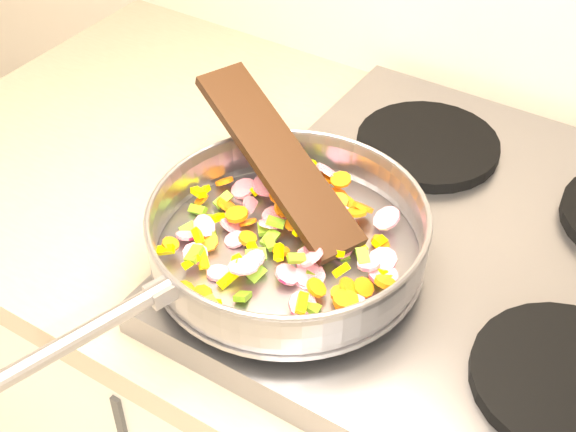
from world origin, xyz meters
The scene contains 7 objects.
cooktop centered at (-0.70, 1.67, 0.92)m, with size 0.60×0.60×0.04m, color #939399.
grate_fl centered at (-0.84, 1.52, 0.95)m, with size 0.19×0.19×0.02m, color black.
grate_fr centered at (-0.56, 1.52, 0.95)m, with size 0.19×0.19×0.02m, color black.
grate_bl centered at (-0.84, 1.81, 0.95)m, with size 0.19×0.19×0.02m, color black.
saute_pan centered at (-0.88, 1.52, 0.99)m, with size 0.35×0.51×0.06m.
vegetable_heap centered at (-0.88, 1.52, 0.97)m, with size 0.29×0.28×0.05m.
wooden_spatula centered at (-0.93, 1.58, 1.03)m, with size 0.28×0.06×0.01m, color black.
Camera 1 is at (-0.53, 0.97, 1.58)m, focal length 50.00 mm.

